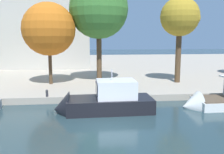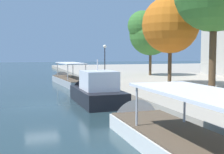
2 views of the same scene
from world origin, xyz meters
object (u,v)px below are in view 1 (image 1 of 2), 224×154
object	(u,v)px
tree_1	(50,29)
tree_2	(98,8)
tree_3	(181,17)
motor_yacht_1	(103,104)
mooring_bollard_2	(47,93)

from	to	relation	value
tree_1	tree_2	world-z (taller)	tree_2
tree_2	tree_3	xyz separation A→B (m)	(9.52, -2.00, -1.10)
motor_yacht_1	tree_2	bearing A→B (deg)	-92.34
tree_1	tree_3	distance (m)	15.15
tree_1	tree_3	size ratio (longest dim) A/B	0.93
motor_yacht_1	tree_3	world-z (taller)	tree_3
motor_yacht_1	tree_2	world-z (taller)	tree_2
tree_1	motor_yacht_1	bearing A→B (deg)	-61.39
mooring_bollard_2	tree_2	distance (m)	12.61
motor_yacht_1	tree_2	xyz separation A→B (m)	(0.27, 10.92, 8.79)
mooring_bollard_2	motor_yacht_1	bearing A→B (deg)	-32.82
tree_2	tree_3	world-z (taller)	tree_2
motor_yacht_1	mooring_bollard_2	bearing A→B (deg)	-33.77
tree_1	tree_3	xyz separation A→B (m)	(15.06, -0.76, 1.43)
motor_yacht_1	mooring_bollard_2	distance (m)	5.81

